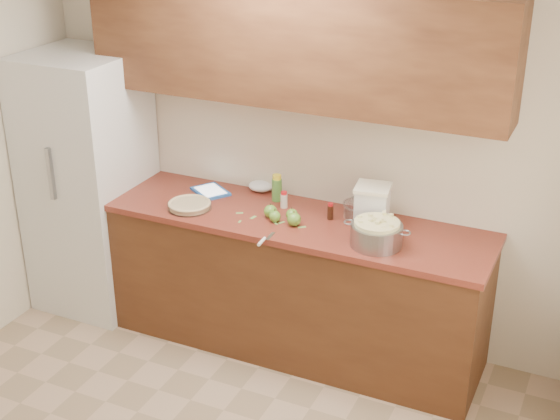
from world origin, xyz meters
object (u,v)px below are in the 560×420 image
at_px(colander, 376,234).
at_px(tablet, 211,191).
at_px(flour_canister, 372,205).
at_px(pie, 190,205).

xyz_separation_m(colander, tablet, (-1.24, 0.27, -0.06)).
bearing_deg(colander, flour_canister, 114.39).
xyz_separation_m(colander, flour_canister, (-0.11, 0.25, 0.06)).
distance_m(flour_canister, tablet, 1.13).
bearing_deg(pie, flour_canister, 12.91).
height_order(pie, flour_canister, flour_canister).
bearing_deg(pie, colander, 0.48).
height_order(colander, tablet, colander).
distance_m(pie, flour_canister, 1.15).
height_order(pie, colander, colander).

